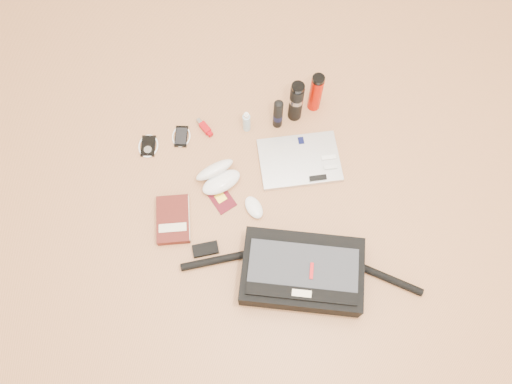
{
  "coord_description": "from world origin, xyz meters",
  "views": [
    {
      "loc": [
        -0.26,
        -0.68,
        1.99
      ],
      "look_at": [
        -0.03,
        0.07,
        0.06
      ],
      "focal_mm": 35.0,
      "sensor_mm": 36.0,
      "label": 1
    }
  ],
  "objects_px": {
    "laptop": "(300,160)",
    "thermos_red": "(316,93)",
    "messenger_bag": "(301,272)",
    "book": "(174,220)",
    "thermos_black": "(296,101)"
  },
  "relations": [
    {
      "from": "book",
      "to": "thermos_black",
      "type": "height_order",
      "value": "thermos_black"
    },
    {
      "from": "laptop",
      "to": "thermos_red",
      "type": "height_order",
      "value": "thermos_red"
    },
    {
      "from": "laptop",
      "to": "thermos_black",
      "type": "relative_size",
      "value": 1.63
    },
    {
      "from": "thermos_black",
      "to": "thermos_red",
      "type": "distance_m",
      "value": 0.1
    },
    {
      "from": "book",
      "to": "laptop",
      "type": "bearing_deg",
      "value": 22.61
    },
    {
      "from": "book",
      "to": "thermos_black",
      "type": "relative_size",
      "value": 0.98
    },
    {
      "from": "thermos_black",
      "to": "book",
      "type": "bearing_deg",
      "value": -152.94
    },
    {
      "from": "laptop",
      "to": "thermos_red",
      "type": "xyz_separation_m",
      "value": [
        0.16,
        0.25,
        0.1
      ]
    },
    {
      "from": "thermos_black",
      "to": "thermos_red",
      "type": "relative_size",
      "value": 1.07
    },
    {
      "from": "messenger_bag",
      "to": "book",
      "type": "relative_size",
      "value": 3.88
    },
    {
      "from": "book",
      "to": "thermos_red",
      "type": "xyz_separation_m",
      "value": [
        0.75,
        0.35,
        0.09
      ]
    },
    {
      "from": "messenger_bag",
      "to": "thermos_black",
      "type": "xyz_separation_m",
      "value": [
        0.22,
        0.71,
        0.06
      ]
    },
    {
      "from": "messenger_bag",
      "to": "laptop",
      "type": "height_order",
      "value": "messenger_bag"
    },
    {
      "from": "laptop",
      "to": "thermos_red",
      "type": "distance_m",
      "value": 0.31
    },
    {
      "from": "thermos_red",
      "to": "laptop",
      "type": "bearing_deg",
      "value": -121.76
    }
  ]
}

